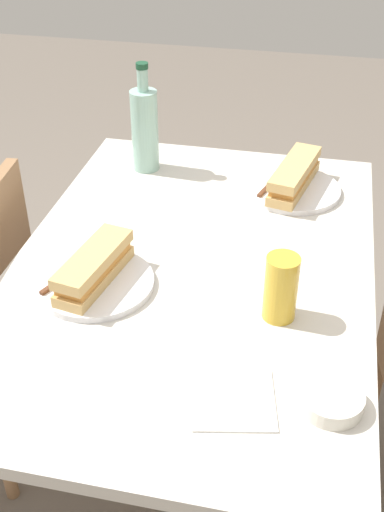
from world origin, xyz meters
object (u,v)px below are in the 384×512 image
object	(u,v)px
dining_table	(192,305)
baguette_sandwich_far	(294,175)
baguette_sandwich_near	(94,267)
water_bottle	(145,128)
knife_far	(271,183)
olive_bowl	(331,400)
plate_near	(96,283)
knife_near	(69,275)
beer_glass	(281,288)
plate_far	(293,189)

from	to	relation	value
dining_table	baguette_sandwich_far	distance (m)	0.45
baguette_sandwich_near	water_bottle	distance (m)	0.55
baguette_sandwich_far	knife_far	distance (m)	0.07
knife_far	olive_bowl	size ratio (longest dim) A/B	1.60
plate_near	water_bottle	xyz separation A→B (m)	(0.55, 0.04, 0.11)
baguette_sandwich_near	knife_near	distance (m)	0.07
baguette_sandwich_near	water_bottle	xyz separation A→B (m)	(0.55, 0.04, 0.07)
baguette_sandwich_far	beer_glass	world-z (taller)	beer_glass
baguette_sandwich_far	dining_table	bearing A→B (deg)	152.83
plate_near	olive_bowl	world-z (taller)	olive_bowl
plate_near	olive_bowl	distance (m)	0.55
plate_near	plate_far	size ratio (longest dim) A/B	1.00
knife_far	water_bottle	bearing A→B (deg)	81.89
plate_far	knife_far	world-z (taller)	knife_far
plate_near	olive_bowl	bearing A→B (deg)	-115.21
dining_table	plate_near	distance (m)	0.25
baguette_sandwich_far	water_bottle	size ratio (longest dim) A/B	0.87
plate_near	knife_near	bearing A→B (deg)	90.36
beer_glass	plate_near	bearing A→B (deg)	87.55
plate_near	knife_near	size ratio (longest dim) A/B	1.46
knife_near	beer_glass	xyz separation A→B (m)	(-0.02, -0.45, 0.05)
dining_table	knife_near	distance (m)	0.30
plate_far	water_bottle	distance (m)	0.43
dining_table	water_bottle	size ratio (longest dim) A/B	3.95
baguette_sandwich_near	knife_far	xyz separation A→B (m)	(0.50, -0.32, -0.03)
dining_table	plate_near	xyz separation A→B (m)	(-0.12, 0.18, 0.13)
knife_near	plate_far	size ratio (longest dim) A/B	0.68
plate_near	beer_glass	distance (m)	0.39
knife_near	olive_bowl	xyz separation A→B (m)	(-0.23, -0.56, -0.00)
plate_far	knife_far	distance (m)	0.06
baguette_sandwich_near	knife_far	distance (m)	0.59
baguette_sandwich_near	olive_bowl	xyz separation A→B (m)	(-0.23, -0.50, -0.03)
knife_far	water_bottle	size ratio (longest dim) A/B	0.59
water_bottle	plate_far	bearing A→B (deg)	-97.11
knife_near	knife_far	bearing A→B (deg)	-37.06
plate_far	olive_bowl	xyz separation A→B (m)	(-0.73, -0.13, 0.01)
plate_near	baguette_sandwich_near	xyz separation A→B (m)	(0.00, 0.00, 0.04)
dining_table	water_bottle	distance (m)	0.53
knife_near	plate_near	bearing A→B (deg)	-89.64
olive_bowl	beer_glass	bearing A→B (deg)	26.97
knife_near	knife_far	world-z (taller)	same
water_bottle	olive_bowl	size ratio (longest dim) A/B	2.72
knife_far	olive_bowl	world-z (taller)	olive_bowl
olive_bowl	knife_far	bearing A→B (deg)	14.11
baguette_sandwich_near	plate_near	bearing A→B (deg)	-116.57
olive_bowl	plate_far	bearing A→B (deg)	9.78
baguette_sandwich_far	beer_glass	distance (m)	0.51
knife_near	plate_far	distance (m)	0.66
dining_table	beer_glass	distance (m)	0.31
dining_table	olive_bowl	xyz separation A→B (m)	(-0.36, -0.32, 0.13)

